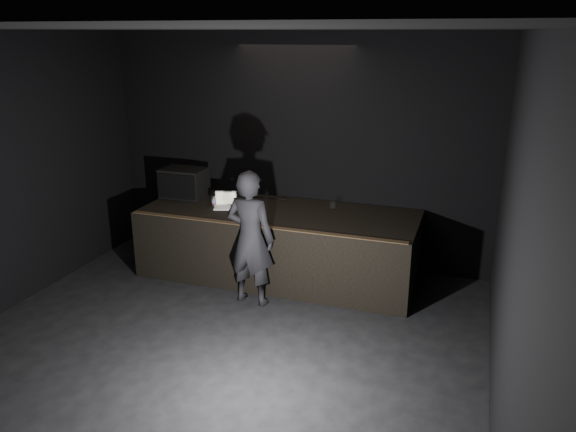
# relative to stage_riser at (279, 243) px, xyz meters

# --- Properties ---
(ground) EXTENTS (7.00, 7.00, 0.00)m
(ground) POSITION_rel_stage_riser_xyz_m (0.00, -2.73, -0.50)
(ground) COLOR black
(ground) RESTS_ON ground
(room_walls) EXTENTS (6.10, 7.10, 3.52)m
(room_walls) POSITION_rel_stage_riser_xyz_m (0.00, -2.73, 1.52)
(room_walls) COLOR black
(room_walls) RESTS_ON ground
(stage_riser) EXTENTS (4.00, 1.50, 1.00)m
(stage_riser) POSITION_rel_stage_riser_xyz_m (0.00, 0.00, 0.00)
(stage_riser) COLOR black
(stage_riser) RESTS_ON ground
(riser_lip) EXTENTS (3.92, 0.10, 0.01)m
(riser_lip) POSITION_rel_stage_riser_xyz_m (0.00, -0.71, 0.51)
(riser_lip) COLOR brown
(riser_lip) RESTS_ON stage_riser
(stage_monitor) EXTENTS (0.68, 0.49, 0.45)m
(stage_monitor) POSITION_rel_stage_riser_xyz_m (-1.67, 0.24, 0.73)
(stage_monitor) COLOR black
(stage_monitor) RESTS_ON stage_riser
(cable) EXTENTS (0.84, 0.06, 0.02)m
(cable) POSITION_rel_stage_riser_xyz_m (-0.50, 0.55, 0.51)
(cable) COLOR black
(cable) RESTS_ON stage_riser
(laptop) EXTENTS (0.39, 0.37, 0.22)m
(laptop) POSITION_rel_stage_riser_xyz_m (-0.82, -0.06, 0.56)
(laptop) COLOR white
(laptop) RESTS_ON stage_riser
(beer_can) EXTENTS (0.07, 0.07, 0.16)m
(beer_can) POSITION_rel_stage_riser_xyz_m (-1.00, -0.08, 0.58)
(beer_can) COLOR silver
(beer_can) RESTS_ON stage_riser
(plastic_cup) EXTENTS (0.09, 0.09, 0.11)m
(plastic_cup) POSITION_rel_stage_riser_xyz_m (0.71, 0.34, 0.56)
(plastic_cup) COLOR white
(plastic_cup) RESTS_ON stage_riser
(wii_remote) EXTENTS (0.05, 0.15, 0.03)m
(wii_remote) POSITION_rel_stage_riser_xyz_m (-0.23, -0.51, 0.51)
(wii_remote) COLOR white
(wii_remote) RESTS_ON stage_riser
(person) EXTENTS (0.70, 0.50, 1.82)m
(person) POSITION_rel_stage_riser_xyz_m (-0.06, -0.95, 0.41)
(person) COLOR black
(person) RESTS_ON ground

